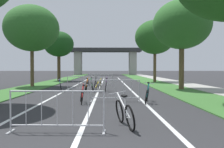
% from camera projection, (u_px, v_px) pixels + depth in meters
% --- Properties ---
extents(grass_verge_left, '(2.78, 65.48, 0.05)m').
position_uv_depth(grass_verge_left, '(58.00, 81.00, 29.32)').
color(grass_verge_left, '#386B2D').
rests_on(grass_verge_left, ground).
extents(grass_verge_right, '(2.78, 65.48, 0.05)m').
position_uv_depth(grass_verge_right, '(147.00, 81.00, 29.50)').
color(grass_verge_right, '#386B2D').
rests_on(grass_verge_right, ground).
extents(sidewalk_path_right, '(2.35, 65.48, 0.08)m').
position_uv_depth(sidewalk_path_right, '(168.00, 81.00, 29.54)').
color(sidewalk_path_right, '#9E9B93').
rests_on(sidewalk_path_right, ground).
extents(lane_stripe_center, '(0.14, 37.88, 0.01)m').
position_uv_depth(lane_stripe_center, '(101.00, 85.00, 21.57)').
color(lane_stripe_center, silver).
rests_on(lane_stripe_center, ground).
extents(lane_stripe_right_lane, '(0.14, 37.88, 0.01)m').
position_uv_depth(lane_stripe_right_lane, '(126.00, 85.00, 21.61)').
color(lane_stripe_right_lane, silver).
rests_on(lane_stripe_right_lane, ground).
extents(lane_stripe_left_lane, '(0.14, 37.88, 0.01)m').
position_uv_depth(lane_stripe_left_lane, '(75.00, 86.00, 21.53)').
color(lane_stripe_left_lane, silver).
rests_on(lane_stripe_left_lane, ground).
extents(overpass_bridge, '(17.32, 3.92, 6.51)m').
position_uv_depth(overpass_bridge, '(105.00, 56.00, 56.62)').
color(overpass_bridge, '#2D2D30').
rests_on(overpass_bridge, ground).
extents(tree_left_maple_mid, '(4.66, 4.66, 7.02)m').
position_uv_depth(tree_left_maple_mid, '(32.00, 28.00, 19.93)').
color(tree_left_maple_mid, brown).
rests_on(tree_left_maple_mid, ground).
extents(tree_left_pine_far, '(3.73, 3.73, 6.23)m').
position_uv_depth(tree_left_pine_far, '(59.00, 44.00, 29.01)').
color(tree_left_pine_far, '#4C3823').
rests_on(tree_left_pine_far, ground).
extents(tree_right_pine_near, '(4.32, 4.32, 6.71)m').
position_uv_depth(tree_right_pine_near, '(182.00, 25.00, 17.30)').
color(tree_right_pine_near, brown).
rests_on(tree_right_pine_near, ground).
extents(tree_right_oak_mid, '(4.57, 4.57, 7.13)m').
position_uv_depth(tree_right_oak_mid, '(155.00, 37.00, 26.55)').
color(tree_right_oak_mid, brown).
rests_on(tree_right_oak_mid, ground).
extents(crowd_barrier_nearest, '(2.40, 0.52, 1.05)m').
position_uv_depth(crowd_barrier_nearest, '(57.00, 112.00, 5.74)').
color(crowd_barrier_nearest, '#ADADB2').
rests_on(crowd_barrier_nearest, ground).
extents(crowd_barrier_second, '(2.39, 0.46, 1.05)m').
position_uv_depth(crowd_barrier_second, '(115.00, 91.00, 11.16)').
color(crowd_barrier_second, '#ADADB2').
rests_on(crowd_barrier_second, ground).
extents(crowd_barrier_third, '(2.39, 0.46, 1.05)m').
position_uv_depth(crowd_barrier_third, '(84.00, 83.00, 16.53)').
color(crowd_barrier_third, '#ADADB2').
rests_on(crowd_barrier_third, ground).
extents(crowd_barrier_fourth, '(2.41, 0.56, 1.05)m').
position_uv_depth(crowd_barrier_fourth, '(100.00, 80.00, 21.94)').
color(crowd_barrier_fourth, '#ADADB2').
rests_on(crowd_barrier_fourth, ground).
extents(bicycle_silver_0, '(0.64, 1.62, 0.92)m').
position_uv_depth(bicycle_silver_0, '(88.00, 81.00, 22.33)').
color(bicycle_silver_0, black).
rests_on(bicycle_silver_0, ground).
extents(bicycle_yellow_1, '(0.75, 1.74, 0.98)m').
position_uv_depth(bicycle_yellow_1, '(98.00, 86.00, 15.93)').
color(bicycle_yellow_1, black).
rests_on(bicycle_yellow_1, ground).
extents(bicycle_white_2, '(0.69, 1.66, 0.94)m').
position_uv_depth(bicycle_white_2, '(124.00, 113.00, 6.31)').
color(bicycle_white_2, black).
rests_on(bicycle_white_2, ground).
extents(bicycle_green_3, '(0.53, 1.63, 0.96)m').
position_uv_depth(bicycle_green_3, '(92.00, 85.00, 17.07)').
color(bicycle_green_3, black).
rests_on(bicycle_green_3, ground).
extents(bicycle_purple_4, '(0.45, 1.77, 1.01)m').
position_uv_depth(bicycle_purple_4, '(106.00, 86.00, 16.16)').
color(bicycle_purple_4, black).
rests_on(bicycle_purple_4, ground).
extents(bicycle_red_5, '(0.50, 1.63, 0.90)m').
position_uv_depth(bicycle_red_5, '(82.00, 95.00, 10.64)').
color(bicycle_red_5, black).
rests_on(bicycle_red_5, ground).
extents(bicycle_teal_6, '(0.67, 1.70, 0.98)m').
position_uv_depth(bicycle_teal_6, '(147.00, 95.00, 10.79)').
color(bicycle_teal_6, black).
rests_on(bicycle_teal_6, ground).
extents(bicycle_black_7, '(0.55, 1.70, 0.95)m').
position_uv_depth(bicycle_black_7, '(95.00, 82.00, 21.36)').
color(bicycle_black_7, black).
rests_on(bicycle_black_7, ground).
extents(bicycle_blue_8, '(0.51, 1.72, 0.95)m').
position_uv_depth(bicycle_blue_8, '(61.00, 86.00, 15.93)').
color(bicycle_blue_8, black).
rests_on(bicycle_blue_8, ground).
extents(bicycle_orange_9, '(0.43, 1.65, 1.00)m').
position_uv_depth(bicycle_orange_9, '(86.00, 86.00, 16.17)').
color(bicycle_orange_9, black).
rests_on(bicycle_orange_9, ground).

